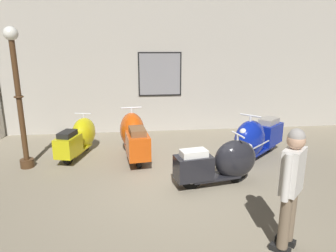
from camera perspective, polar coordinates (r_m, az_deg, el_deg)
ground_plane at (r=5.57m, az=3.06°, el=-11.98°), size 60.00×60.00×0.00m
showroom_back_wall at (r=9.01m, az=-2.22°, el=11.06°), size 18.00×0.63×3.84m
scooter_0 at (r=7.43m, az=-16.37°, el=-2.00°), size 0.84×1.62×0.95m
scooter_1 at (r=7.07m, az=-6.50°, el=-1.72°), size 0.73×1.87×1.11m
scooter_2 at (r=5.69m, az=10.31°, el=-6.76°), size 1.63×0.73×0.96m
scooter_3 at (r=7.11m, az=16.23°, el=-2.19°), size 1.68×1.56×1.09m
lamppost at (r=6.81m, az=-26.42°, el=5.24°), size 0.28×0.28×2.89m
visitor_0 at (r=3.99m, az=22.29°, el=-9.79°), size 0.41×0.42×1.59m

